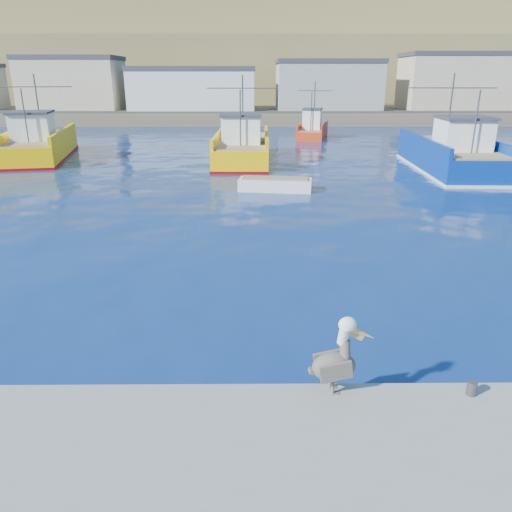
{
  "coord_description": "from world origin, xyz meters",
  "views": [
    {
      "loc": [
        -1.35,
        -11.76,
        6.49
      ],
      "look_at": [
        -1.24,
        2.11,
        1.45
      ],
      "focal_mm": 35.0,
      "sensor_mm": 36.0,
      "label": 1
    }
  ],
  "objects_px": {
    "skiff_far": "(438,143)",
    "pelican": "(337,360)",
    "trawler_yellow_b": "(242,148)",
    "trawler_yellow_a": "(39,145)",
    "trawler_blue": "(452,155)",
    "boat_orange": "(313,129)",
    "skiff_mid": "(275,186)"
  },
  "relations": [
    {
      "from": "skiff_far",
      "to": "pelican",
      "type": "bearing_deg",
      "value": -112.09
    },
    {
      "from": "pelican",
      "to": "trawler_yellow_b",
      "type": "bearing_deg",
      "value": 94.35
    },
    {
      "from": "trawler_yellow_a",
      "to": "trawler_blue",
      "type": "distance_m",
      "value": 32.38
    },
    {
      "from": "trawler_yellow_b",
      "to": "pelican",
      "type": "distance_m",
      "value": 31.83
    },
    {
      "from": "trawler_blue",
      "to": "skiff_mid",
      "type": "height_order",
      "value": "trawler_blue"
    },
    {
      "from": "trawler_yellow_a",
      "to": "trawler_yellow_b",
      "type": "xyz_separation_m",
      "value": [
        16.75,
        -1.58,
        -0.03
      ]
    },
    {
      "from": "trawler_blue",
      "to": "boat_orange",
      "type": "distance_m",
      "value": 21.4
    },
    {
      "from": "trawler_blue",
      "to": "skiff_mid",
      "type": "bearing_deg",
      "value": -153.33
    },
    {
      "from": "trawler_yellow_b",
      "to": "pelican",
      "type": "relative_size",
      "value": 7.43
    },
    {
      "from": "trawler_yellow_a",
      "to": "trawler_blue",
      "type": "relative_size",
      "value": 1.0
    },
    {
      "from": "skiff_mid",
      "to": "skiff_far",
      "type": "bearing_deg",
      "value": 49.77
    },
    {
      "from": "skiff_mid",
      "to": "skiff_far",
      "type": "height_order",
      "value": "skiff_far"
    },
    {
      "from": "trawler_blue",
      "to": "pelican",
      "type": "xyz_separation_m",
      "value": [
        -12.66,
        -27.35,
        0.07
      ]
    },
    {
      "from": "skiff_mid",
      "to": "pelican",
      "type": "bearing_deg",
      "value": -89.26
    },
    {
      "from": "trawler_yellow_b",
      "to": "pelican",
      "type": "bearing_deg",
      "value": -85.65
    },
    {
      "from": "skiff_far",
      "to": "trawler_yellow_a",
      "type": "bearing_deg",
      "value": -168.31
    },
    {
      "from": "trawler_yellow_a",
      "to": "skiff_far",
      "type": "bearing_deg",
      "value": 11.69
    },
    {
      "from": "trawler_yellow_a",
      "to": "boat_orange",
      "type": "bearing_deg",
      "value": 30.11
    },
    {
      "from": "trawler_yellow_b",
      "to": "skiff_mid",
      "type": "distance_m",
      "value": 11.12
    },
    {
      "from": "skiff_far",
      "to": "pelican",
      "type": "distance_m",
      "value": 43.93
    },
    {
      "from": "trawler_yellow_a",
      "to": "pelican",
      "type": "height_order",
      "value": "trawler_yellow_a"
    },
    {
      "from": "trawler_blue",
      "to": "trawler_yellow_a",
      "type": "bearing_deg",
      "value": 169.38
    },
    {
      "from": "trawler_yellow_a",
      "to": "pelican",
      "type": "distance_m",
      "value": 38.44
    },
    {
      "from": "skiff_mid",
      "to": "skiff_far",
      "type": "relative_size",
      "value": 0.94
    },
    {
      "from": "boat_orange",
      "to": "skiff_far",
      "type": "relative_size",
      "value": 1.59
    },
    {
      "from": "trawler_yellow_a",
      "to": "boat_orange",
      "type": "height_order",
      "value": "trawler_yellow_a"
    },
    {
      "from": "boat_orange",
      "to": "skiff_mid",
      "type": "bearing_deg",
      "value": -101.23
    },
    {
      "from": "trawler_yellow_b",
      "to": "boat_orange",
      "type": "xyz_separation_m",
      "value": [
        7.4,
        15.59,
        -0.1
      ]
    },
    {
      "from": "boat_orange",
      "to": "skiff_mid",
      "type": "height_order",
      "value": "boat_orange"
    },
    {
      "from": "trawler_blue",
      "to": "skiff_mid",
      "type": "relative_size",
      "value": 2.93
    },
    {
      "from": "trawler_yellow_a",
      "to": "trawler_yellow_b",
      "type": "distance_m",
      "value": 16.82
    },
    {
      "from": "boat_orange",
      "to": "trawler_yellow_b",
      "type": "bearing_deg",
      "value": -115.4
    }
  ]
}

